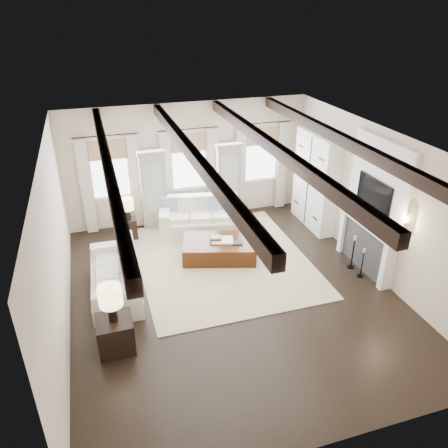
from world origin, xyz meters
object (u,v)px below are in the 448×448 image
object	(u,v)px
sofa_back	(201,218)
side_table_back	(130,229)
ottoman	(219,249)
side_table_front	(116,334)
sofa_left	(118,277)

from	to	relation	value
sofa_back	side_table_back	distance (m)	1.85
ottoman	side_table_front	bearing A→B (deg)	-120.88
sofa_left	side_table_back	world-z (taller)	sofa_left
side_table_front	side_table_back	bearing A→B (deg)	80.25
sofa_back	side_table_front	distance (m)	4.60
ottoman	sofa_back	bearing A→B (deg)	109.56
ottoman	side_table_front	size ratio (longest dim) A/B	2.75
sofa_back	side_table_front	bearing A→B (deg)	-123.24
sofa_back	side_table_back	size ratio (longest dim) A/B	4.15
sofa_left	sofa_back	bearing A→B (deg)	43.10
sofa_back	sofa_left	world-z (taller)	same
sofa_back	side_table_back	bearing A→B (deg)	176.23
side_table_back	ottoman	bearing A→B (deg)	-39.50
sofa_left	side_table_back	size ratio (longest dim) A/B	3.92
sofa_left	ottoman	world-z (taller)	sofa_left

